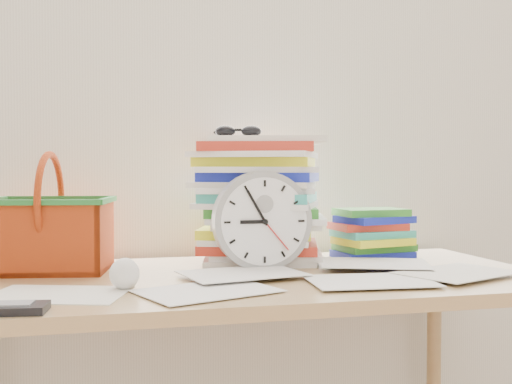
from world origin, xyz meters
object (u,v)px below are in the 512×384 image
object	(u,v)px
clock	(262,221)
calculator	(3,309)
desk	(255,305)
basket	(50,213)
paper_stack	(260,200)
book_stack	(373,233)

from	to	relation	value
clock	calculator	xyz separation A→B (m)	(-0.56, -0.36, -0.12)
desk	basket	xyz separation A→B (m)	(-0.48, 0.17, 0.22)
paper_stack	basket	world-z (taller)	paper_stack
desk	clock	world-z (taller)	clock
book_stack	calculator	distance (m)	1.05
clock	calculator	bearing A→B (deg)	-147.59
desk	paper_stack	xyz separation A→B (m)	(0.07, 0.21, 0.24)
basket	calculator	world-z (taller)	basket
clock	calculator	distance (m)	0.68
paper_stack	book_stack	xyz separation A→B (m)	(0.33, -0.01, -0.10)
desk	paper_stack	bearing A→B (deg)	72.21
desk	clock	xyz separation A→B (m)	(0.03, 0.06, 0.20)
paper_stack	clock	bearing A→B (deg)	-102.80
paper_stack	book_stack	bearing A→B (deg)	-1.31
desk	basket	world-z (taller)	basket
clock	basket	bearing A→B (deg)	167.70
paper_stack	calculator	xyz separation A→B (m)	(-0.60, -0.50, -0.16)
clock	basket	xyz separation A→B (m)	(-0.51, 0.11, 0.02)
desk	basket	distance (m)	0.56
book_stack	desk	bearing A→B (deg)	-153.30
desk	paper_stack	size ratio (longest dim) A/B	4.13
desk	book_stack	size ratio (longest dim) A/B	5.82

